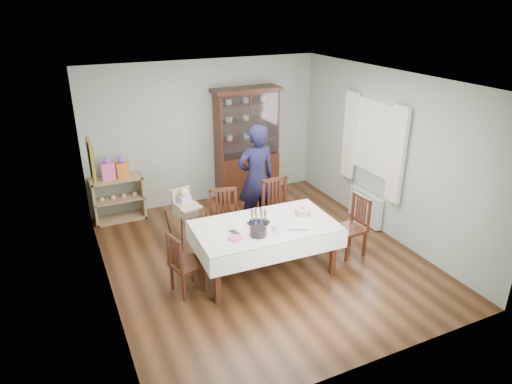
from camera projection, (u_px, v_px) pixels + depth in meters
floor at (262, 257)px, 7.06m from camera, size 5.00×5.00×0.00m
room_shell at (248, 142)px, 6.83m from camera, size 5.00×5.00×5.00m
dining_table at (265, 248)px, 6.54m from camera, size 2.04×1.22×0.76m
china_cabinet at (247, 143)px, 8.79m from camera, size 1.30×0.48×2.18m
sideboard at (119, 199)px, 8.12m from camera, size 0.90×0.38×0.80m
picture_frame at (91, 161)px, 6.21m from camera, size 0.04×0.48×0.58m
window at (375, 138)px, 7.56m from camera, size 0.04×1.02×1.22m
curtain_left at (397, 155)px, 7.06m from camera, size 0.07×0.30×1.55m
curtain_right at (350, 135)px, 8.10m from camera, size 0.07×0.30×1.55m
radiator at (365, 207)px, 8.03m from camera, size 0.10×0.80×0.55m
chair_far_left at (225, 235)px, 7.08m from camera, size 0.56×0.56×1.01m
chair_far_right at (280, 224)px, 7.38m from camera, size 0.50×0.50×1.05m
chair_end_left at (187, 274)px, 6.14m from camera, size 0.48×0.48×0.89m
chair_end_right at (350, 237)px, 7.07m from camera, size 0.45×0.45×0.94m
woman at (256, 178)px, 7.62m from camera, size 0.67×0.44×1.84m
high_chair at (186, 222)px, 7.31m from camera, size 0.52×0.52×0.97m
champagne_tray at (258, 220)px, 6.41m from camera, size 0.33×0.33×0.20m
birthday_cake at (303, 212)px, 6.68m from camera, size 0.26×0.26×0.18m
plate_stack_dark at (258, 232)px, 6.10m from camera, size 0.27×0.27×0.11m
plate_stack_white at (280, 228)px, 6.22m from camera, size 0.23×0.23×0.10m
napkin_stack at (236, 238)px, 6.01m from camera, size 0.20×0.20×0.02m
cutlery at (232, 233)px, 6.17m from camera, size 0.15×0.18×0.01m
cake_knife at (296, 230)px, 6.24m from camera, size 0.29×0.16×0.01m
gift_bag_pink at (108, 169)px, 7.83m from camera, size 0.23×0.16×0.41m
gift_bag_orange at (122, 168)px, 7.93m from camera, size 0.21×0.15×0.39m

